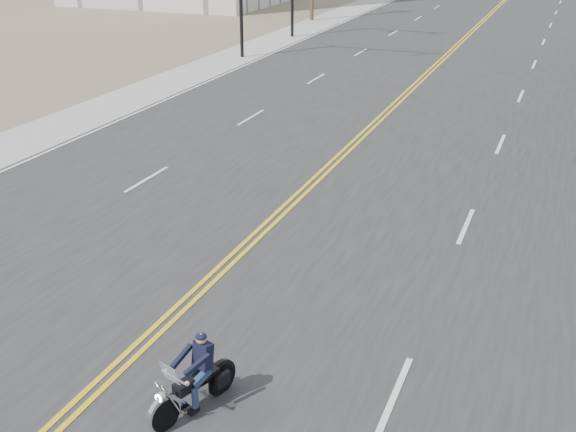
# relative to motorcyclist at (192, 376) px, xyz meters

# --- Properties ---
(motorcyclist) EXTENTS (1.31, 1.96, 1.41)m
(motorcyclist) POSITION_rel_motorcyclist_xyz_m (0.00, 0.00, 0.00)
(motorcyclist) COLOR black
(motorcyclist) RESTS_ON ground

